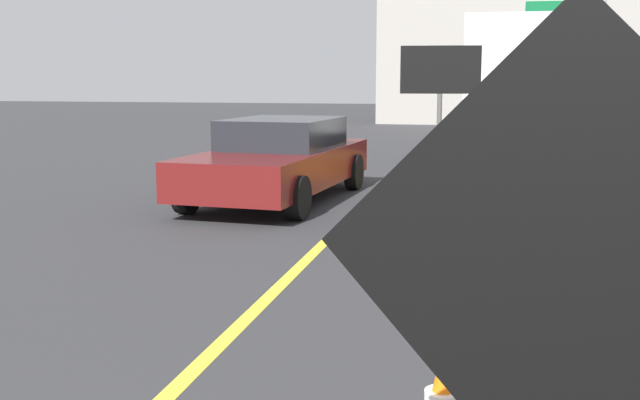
{
  "coord_description": "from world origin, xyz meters",
  "views": [
    {
      "loc": [
        2.01,
        -0.48,
        2.07
      ],
      "look_at": [
        0.9,
        4.43,
        1.25
      ],
      "focal_mm": 42.49,
      "sensor_mm": 36.0,
      "label": 1
    }
  ],
  "objects_px": {
    "arrow_board_trailer": "(438,156)",
    "highway_guide_sign": "(579,40)",
    "roadwork_sign": "(568,279)",
    "pickup_car": "(279,159)",
    "traffic_cone_curbside": "(448,175)",
    "traffic_cone_mid_lane": "(446,262)",
    "box_truck": "(515,84)",
    "traffic_cone_far_lane": "(445,212)"
  },
  "relations": [
    {
      "from": "arrow_board_trailer",
      "to": "pickup_car",
      "type": "bearing_deg",
      "value": -127.78
    },
    {
      "from": "highway_guide_sign",
      "to": "traffic_cone_curbside",
      "type": "xyz_separation_m",
      "value": [
        -3.71,
        -15.85,
        -3.05
      ]
    },
    {
      "from": "box_truck",
      "to": "traffic_cone_far_lane",
      "type": "height_order",
      "value": "box_truck"
    },
    {
      "from": "pickup_car",
      "to": "traffic_cone_far_lane",
      "type": "height_order",
      "value": "pickup_car"
    },
    {
      "from": "pickup_car",
      "to": "arrow_board_trailer",
      "type": "bearing_deg",
      "value": 52.22
    },
    {
      "from": "arrow_board_trailer",
      "to": "highway_guide_sign",
      "type": "distance_m",
      "value": 14.59
    },
    {
      "from": "arrow_board_trailer",
      "to": "pickup_car",
      "type": "height_order",
      "value": "arrow_board_trailer"
    },
    {
      "from": "pickup_car",
      "to": "traffic_cone_curbside",
      "type": "height_order",
      "value": "pickup_car"
    },
    {
      "from": "box_truck",
      "to": "traffic_cone_curbside",
      "type": "distance_m",
      "value": 8.34
    },
    {
      "from": "highway_guide_sign",
      "to": "traffic_cone_far_lane",
      "type": "bearing_deg",
      "value": -100.44
    },
    {
      "from": "box_truck",
      "to": "highway_guide_sign",
      "type": "relative_size",
      "value": 1.44
    },
    {
      "from": "traffic_cone_mid_lane",
      "to": "traffic_cone_curbside",
      "type": "xyz_separation_m",
      "value": [
        -0.35,
        6.49,
        -0.01
      ]
    },
    {
      "from": "traffic_cone_mid_lane",
      "to": "roadwork_sign",
      "type": "bearing_deg",
      "value": -82.45
    },
    {
      "from": "box_truck",
      "to": "pickup_car",
      "type": "relative_size",
      "value": 1.43
    },
    {
      "from": "traffic_cone_mid_lane",
      "to": "traffic_cone_far_lane",
      "type": "bearing_deg",
      "value": 93.41
    },
    {
      "from": "highway_guide_sign",
      "to": "traffic_cone_mid_lane",
      "type": "distance_m",
      "value": 22.8
    },
    {
      "from": "pickup_car",
      "to": "traffic_cone_mid_lane",
      "type": "relative_size",
      "value": 6.45
    },
    {
      "from": "traffic_cone_mid_lane",
      "to": "pickup_car",
      "type": "bearing_deg",
      "value": 119.85
    },
    {
      "from": "roadwork_sign",
      "to": "pickup_car",
      "type": "xyz_separation_m",
      "value": [
        -3.73,
        10.02,
        -0.77
      ]
    },
    {
      "from": "box_truck",
      "to": "highway_guide_sign",
      "type": "height_order",
      "value": "highway_guide_sign"
    },
    {
      "from": "traffic_cone_mid_lane",
      "to": "traffic_cone_curbside",
      "type": "relative_size",
      "value": 1.03
    },
    {
      "from": "traffic_cone_mid_lane",
      "to": "traffic_cone_curbside",
      "type": "distance_m",
      "value": 6.5
    },
    {
      "from": "pickup_car",
      "to": "traffic_cone_far_lane",
      "type": "distance_m",
      "value": 3.78
    },
    {
      "from": "arrow_board_trailer",
      "to": "traffic_cone_curbside",
      "type": "relative_size",
      "value": 3.56
    },
    {
      "from": "box_truck",
      "to": "traffic_cone_curbside",
      "type": "height_order",
      "value": "box_truck"
    },
    {
      "from": "roadwork_sign",
      "to": "highway_guide_sign",
      "type": "xyz_separation_m",
      "value": [
        2.75,
        26.91,
        1.95
      ]
    },
    {
      "from": "traffic_cone_far_lane",
      "to": "traffic_cone_curbside",
      "type": "bearing_deg",
      "value": 92.71
    },
    {
      "from": "roadwork_sign",
      "to": "traffic_cone_mid_lane",
      "type": "distance_m",
      "value": 4.74
    },
    {
      "from": "pickup_car",
      "to": "traffic_cone_mid_lane",
      "type": "height_order",
      "value": "pickup_car"
    },
    {
      "from": "box_truck",
      "to": "traffic_cone_mid_lane",
      "type": "relative_size",
      "value": 9.24
    },
    {
      "from": "traffic_cone_mid_lane",
      "to": "box_truck",
      "type": "bearing_deg",
      "value": 86.24
    },
    {
      "from": "arrow_board_trailer",
      "to": "highway_guide_sign",
      "type": "relative_size",
      "value": 0.54
    },
    {
      "from": "roadwork_sign",
      "to": "pickup_car",
      "type": "height_order",
      "value": "roadwork_sign"
    },
    {
      "from": "box_truck",
      "to": "traffic_cone_far_lane",
      "type": "bearing_deg",
      "value": -95.69
    },
    {
      "from": "arrow_board_trailer",
      "to": "traffic_cone_mid_lane",
      "type": "relative_size",
      "value": 3.47
    },
    {
      "from": "arrow_board_trailer",
      "to": "traffic_cone_curbside",
      "type": "bearing_deg",
      "value": -81.67
    },
    {
      "from": "box_truck",
      "to": "roadwork_sign",
      "type": "bearing_deg",
      "value": -91.06
    },
    {
      "from": "box_truck",
      "to": "highway_guide_sign",
      "type": "bearing_deg",
      "value": 72.79
    },
    {
      "from": "traffic_cone_curbside",
      "to": "roadwork_sign",
      "type": "bearing_deg",
      "value": -85.08
    },
    {
      "from": "highway_guide_sign",
      "to": "traffic_cone_curbside",
      "type": "distance_m",
      "value": 16.56
    },
    {
      "from": "roadwork_sign",
      "to": "highway_guide_sign",
      "type": "height_order",
      "value": "highway_guide_sign"
    },
    {
      "from": "highway_guide_sign",
      "to": "traffic_cone_mid_lane",
      "type": "bearing_deg",
      "value": -98.55
    }
  ]
}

